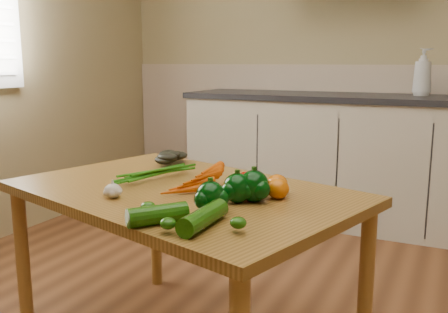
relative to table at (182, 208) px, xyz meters
The scene contains 15 objects.
room 0.71m from the table, 13.83° to the right, with size 4.04×5.04×2.64m.
counter_run 2.01m from the table, 76.07° to the left, with size 2.84×0.64×1.14m.
table is the anchor object (origin of this frame).
soap_bottle_a 2.17m from the table, 72.37° to the left, with size 0.12×0.12×0.31m, color silver.
carrot_bunch 0.11m from the table, 95.35° to the left, with size 0.23×0.18×0.06m, color #D44F04, non-canonical shape.
leafy_greens 0.48m from the table, 126.73° to the left, with size 0.18×0.16×0.09m, color black, non-canonical shape.
garlic_bulb 0.28m from the table, 124.39° to the right, with size 0.06×0.06×0.05m, color beige.
pepper_a 0.29m from the table, 16.71° to the right, with size 0.10×0.10×0.10m, color black.
pepper_b 0.33m from the table, ahead, with size 0.10×0.10×0.10m, color black.
pepper_c 0.33m from the table, 42.48° to the right, with size 0.09×0.09×0.09m, color black.
tomato_a 0.27m from the table, 12.90° to the left, with size 0.08×0.08×0.08m, color #970A02.
tomato_b 0.36m from the table, 13.83° to the left, with size 0.08×0.08×0.07m, color #C45704.
tomato_c 0.38m from the table, ahead, with size 0.08×0.08×0.07m, color #C45704.
zucchini_a 0.46m from the table, 51.78° to the right, with size 0.06×0.06×0.21m, color #134106.
zucchini_b 0.42m from the table, 69.25° to the right, with size 0.06×0.06×0.17m, color #134106.
Camera 1 is at (0.63, -1.28, 1.12)m, focal length 40.00 mm.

